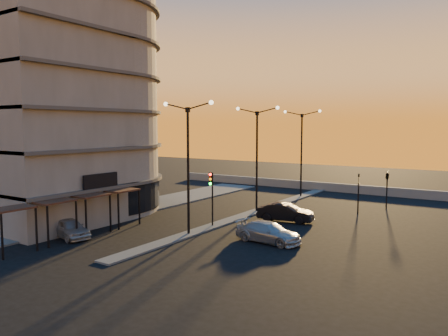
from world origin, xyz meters
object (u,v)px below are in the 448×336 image
traffic_light_main (211,190)px  car_sedan (285,212)px  car_hatchback (69,228)px  car_wagon (268,232)px  streetlamp_mid (257,150)px

traffic_light_main → car_sedan: size_ratio=0.94×
car_hatchback → car_sedan: 16.68m
car_wagon → car_hatchback: bearing=123.1°
traffic_light_main → car_hatchback: (-6.50, -8.07, -2.19)m
car_hatchback → car_wagon: 13.84m
streetlamp_mid → car_hatchback: 17.24m
car_wagon → streetlamp_mid: bearing=38.0°
traffic_light_main → car_hatchback: traffic_light_main is taller
car_hatchback → car_sedan: bearing=-25.7°
car_sedan → car_wagon: 6.70m
car_hatchback → car_sedan: car_sedan is taller
traffic_light_main → car_sedan: 6.67m
streetlamp_mid → traffic_light_main: 7.62m
streetlamp_mid → car_hatchback: streetlamp_mid is taller
car_sedan → traffic_light_main: bearing=132.7°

